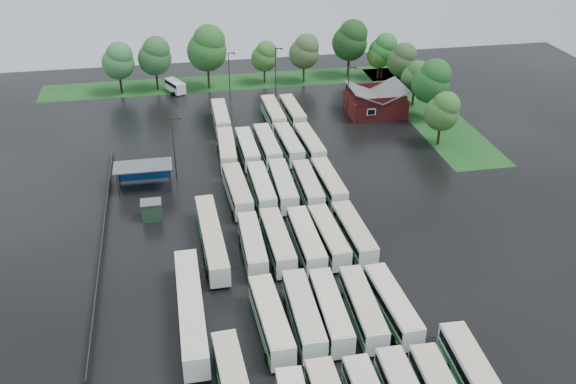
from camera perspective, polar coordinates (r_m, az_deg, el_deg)
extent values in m
plane|color=black|center=(77.28, 0.20, -6.00)|extent=(160.00, 160.00, 0.00)
cube|color=maroon|center=(118.89, 7.75, 7.70)|extent=(10.00, 8.00, 3.40)
cube|color=#4C4F51|center=(117.24, 6.66, 8.82)|extent=(5.07, 8.60, 2.19)
cube|color=#4C4F51|center=(118.77, 8.99, 8.93)|extent=(5.07, 8.60, 2.19)
cube|color=maroon|center=(114.58, 8.43, 8.00)|extent=(9.00, 0.20, 1.20)
cube|color=silver|center=(114.61, 7.41, 7.06)|extent=(1.60, 0.12, 1.20)
cylinder|color=#2D2D30|center=(92.97, -14.89, 0.65)|extent=(0.16, 0.16, 3.40)
cylinder|color=#2D2D30|center=(92.57, -10.47, 1.05)|extent=(0.16, 0.16, 3.40)
cylinder|color=#2D2D30|center=(95.81, -14.81, 1.54)|extent=(0.16, 0.16, 3.40)
cylinder|color=#2D2D30|center=(95.43, -10.52, 1.93)|extent=(0.16, 0.16, 3.40)
cube|color=#4C4F51|center=(93.32, -12.79, 2.28)|extent=(8.20, 4.20, 0.15)
cube|color=navy|center=(95.86, -12.66, 1.77)|extent=(7.60, 0.08, 2.60)
cube|color=#1E3B25|center=(86.38, -12.03, -1.62)|extent=(2.50, 2.00, 2.50)
cube|color=#4C4F51|center=(85.73, -12.12, -0.87)|extent=(2.70, 2.20, 0.12)
cube|color=#154816|center=(135.21, -4.23, 9.76)|extent=(80.00, 10.00, 0.01)
cube|color=#154816|center=(122.89, 12.17, 7.18)|extent=(10.00, 50.00, 0.01)
cube|color=#2D2D30|center=(83.29, -16.09, -3.96)|extent=(0.10, 50.00, 1.20)
cylinder|color=black|center=(62.76, 12.18, -16.19)|extent=(2.52, 0.95, 0.95)
cube|color=silver|center=(65.78, -1.53, -11.29)|extent=(3.00, 11.89, 2.70)
cube|color=black|center=(65.43, -1.54, -10.93)|extent=(3.03, 11.42, 0.86)
cube|color=#28783B|center=(66.16, -1.52, -11.68)|extent=(3.03, 11.66, 0.59)
cube|color=beige|center=(64.88, -1.55, -10.35)|extent=(2.88, 11.53, 0.12)
cylinder|color=black|center=(63.90, -0.94, -14.37)|extent=(2.50, 0.94, 0.94)
cylinder|color=black|center=(69.51, -2.03, -10.16)|extent=(2.50, 0.94, 0.94)
cube|color=silver|center=(66.46, 1.37, -10.78)|extent=(2.57, 11.83, 2.70)
cube|color=black|center=(66.12, 1.37, -10.42)|extent=(2.62, 11.35, 0.87)
cube|color=#2E783B|center=(66.84, 1.36, -11.18)|extent=(2.61, 11.59, 0.60)
cube|color=beige|center=(65.58, 1.38, -9.84)|extent=(2.46, 11.47, 0.12)
cylinder|color=black|center=(64.59, 2.07, -13.81)|extent=(2.51, 0.94, 0.94)
cylinder|color=black|center=(70.18, 0.71, -9.70)|extent=(2.51, 0.94, 0.94)
cube|color=silver|center=(67.07, 3.80, -10.49)|extent=(2.62, 11.45, 2.61)
cube|color=black|center=(66.74, 3.81, -10.15)|extent=(2.67, 11.00, 0.84)
cube|color=#287F38|center=(67.43, 3.78, -10.87)|extent=(2.67, 11.22, 0.57)
cube|color=beige|center=(66.22, 3.83, -9.59)|extent=(2.52, 11.11, 0.11)
cylinder|color=black|center=(65.27, 4.56, -13.37)|extent=(2.42, 0.91, 0.91)
cylinder|color=black|center=(70.63, 3.03, -9.47)|extent=(2.42, 0.91, 0.91)
cube|color=silver|center=(67.71, 6.64, -10.20)|extent=(2.70, 11.51, 2.62)
cube|color=black|center=(67.38, 6.66, -9.85)|extent=(2.75, 11.05, 0.84)
cube|color=#2B7C39|center=(68.08, 6.61, -10.57)|extent=(2.75, 11.28, 0.58)
cube|color=beige|center=(66.87, 6.70, -9.29)|extent=(2.60, 11.16, 0.11)
cylinder|color=black|center=(65.93, 7.50, -13.04)|extent=(2.43, 0.92, 0.92)
cylinder|color=black|center=(71.25, 5.73, -9.20)|extent=(2.43, 0.92, 0.92)
cube|color=silver|center=(68.53, 9.26, -9.88)|extent=(2.91, 11.45, 2.60)
cube|color=black|center=(68.21, 9.29, -9.54)|extent=(2.94, 11.00, 0.83)
cube|color=#248038|center=(68.89, 9.22, -10.25)|extent=(2.94, 11.23, 0.57)
cube|color=beige|center=(67.70, 9.35, -8.99)|extent=(2.80, 11.11, 0.11)
cylinder|color=black|center=(66.79, 10.20, -12.65)|extent=(2.41, 0.91, 0.91)
cylinder|color=black|center=(71.99, 8.24, -8.93)|extent=(2.41, 0.91, 0.91)
cube|color=silver|center=(76.92, -3.19, -4.70)|extent=(2.48, 11.28, 2.58)
cube|color=black|center=(76.63, -3.20, -4.37)|extent=(2.53, 10.83, 0.82)
cube|color=#1D8636|center=(77.23, -3.18, -5.05)|extent=(2.52, 11.05, 0.57)
cube|color=beige|center=(76.19, -3.22, -3.86)|extent=(2.38, 10.94, 0.11)
cylinder|color=black|center=(74.72, -2.78, -7.02)|extent=(2.39, 0.90, 0.90)
cylinder|color=black|center=(80.61, -3.52, -4.06)|extent=(2.39, 0.90, 0.90)
cube|color=silver|center=(77.29, -0.94, -4.41)|extent=(2.64, 11.72, 2.68)
cube|color=black|center=(76.99, -0.95, -4.08)|extent=(2.69, 11.26, 0.86)
cube|color=#257634|center=(77.61, -0.94, -4.77)|extent=(2.69, 11.49, 0.59)
cube|color=beige|center=(76.53, -0.95, -3.54)|extent=(2.54, 11.37, 0.12)
cylinder|color=black|center=(75.01, -0.44, -6.81)|extent=(2.48, 0.93, 0.93)
cylinder|color=black|center=(81.11, -1.39, -3.77)|extent=(2.48, 0.93, 0.93)
cube|color=silver|center=(77.51, 1.61, -4.30)|extent=(2.58, 11.81, 2.70)
cube|color=black|center=(77.21, 1.62, -3.96)|extent=(2.63, 11.34, 0.86)
cube|color=#2C733B|center=(77.83, 1.61, -4.66)|extent=(2.62, 11.58, 0.59)
cube|color=beige|center=(76.75, 1.63, -3.42)|extent=(2.47, 11.46, 0.12)
cylinder|color=black|center=(75.24, 2.20, -6.70)|extent=(2.50, 0.94, 0.94)
cylinder|color=black|center=(81.33, 1.04, -3.66)|extent=(2.50, 0.94, 0.94)
cube|color=silver|center=(78.44, 3.64, -3.97)|extent=(2.77, 11.39, 2.59)
cube|color=black|center=(78.16, 3.65, -3.65)|extent=(2.81, 10.94, 0.83)
cube|color=#2F833E|center=(78.75, 3.63, -4.31)|extent=(2.81, 11.17, 0.57)
cube|color=beige|center=(77.72, 3.67, -3.13)|extent=(2.66, 11.05, 0.11)
cylinder|color=black|center=(76.28, 4.27, -6.23)|extent=(2.40, 0.90, 0.90)
cylinder|color=black|center=(82.09, 3.01, -3.38)|extent=(2.40, 0.90, 0.90)
cube|color=silver|center=(79.21, 5.87, -3.68)|extent=(2.82, 11.66, 2.65)
cube|color=black|center=(78.93, 5.89, -3.35)|extent=(2.86, 11.20, 0.85)
cube|color=#2E833C|center=(79.53, 5.85, -4.03)|extent=(2.86, 11.43, 0.58)
cube|color=#C5B294|center=(78.48, 5.92, -2.83)|extent=(2.71, 11.31, 0.12)
cylinder|color=black|center=(77.01, 6.58, -5.97)|extent=(2.46, 0.93, 0.93)
cylinder|color=black|center=(82.92, 5.12, -3.10)|extent=(2.46, 0.93, 0.93)
cube|color=silver|center=(88.36, -4.52, 0.13)|extent=(3.03, 11.99, 2.72)
cube|color=black|center=(88.10, -4.53, 0.44)|extent=(3.06, 11.52, 0.87)
cube|color=#2C7338|center=(88.65, -4.50, -0.21)|extent=(3.06, 11.75, 0.60)
cube|color=#C1B18F|center=(87.69, -4.55, 0.94)|extent=(2.91, 11.63, 0.12)
cylinder|color=black|center=(85.75, -4.18, -1.87)|extent=(2.53, 0.95, 0.95)
cylinder|color=black|center=(92.34, -4.76, 0.51)|extent=(2.53, 0.95, 0.95)
cube|color=silver|center=(88.92, -2.37, 0.36)|extent=(2.56, 11.56, 2.64)
cube|color=black|center=(88.67, -2.38, 0.66)|extent=(2.61, 11.10, 0.85)
cube|color=#1D8533|center=(89.20, -2.37, 0.03)|extent=(2.60, 11.33, 0.58)
cube|color=beige|center=(88.27, -2.39, 1.14)|extent=(2.46, 11.21, 0.12)
cylinder|color=black|center=(86.40, -1.99, -1.56)|extent=(2.45, 0.92, 0.92)
cylinder|color=black|center=(92.76, -2.70, 0.71)|extent=(2.45, 0.92, 0.92)
cube|color=silver|center=(89.32, -0.46, 0.56)|extent=(2.68, 11.88, 2.71)
cube|color=black|center=(89.06, -0.46, 0.86)|extent=(2.73, 11.41, 0.87)
cube|color=#317E3E|center=(89.60, -0.45, 0.22)|extent=(2.72, 11.64, 0.60)
cube|color=beige|center=(88.66, -0.46, 1.36)|extent=(2.57, 11.52, 0.12)
cylinder|color=black|center=(86.74, 0.00, -1.40)|extent=(2.52, 0.95, 0.95)
cylinder|color=black|center=(93.24, -0.87, 0.91)|extent=(2.52, 0.95, 0.95)
cube|color=silver|center=(89.54, 1.79, 0.56)|extent=(2.45, 11.35, 2.60)
cube|color=black|center=(89.29, 1.79, 0.86)|extent=(2.50, 10.90, 0.83)
cube|color=#1D792F|center=(89.81, 1.78, 0.24)|extent=(2.49, 11.12, 0.57)
cube|color=#C2B59C|center=(88.91, 1.80, 1.33)|extent=(2.35, 11.01, 0.11)
cylinder|color=black|center=(87.09, 2.28, -1.30)|extent=(2.41, 0.91, 0.91)
cylinder|color=black|center=(93.27, 1.30, 0.90)|extent=(2.41, 0.91, 0.91)
cube|color=silver|center=(90.43, 3.66, 0.81)|extent=(2.69, 11.33, 2.58)
cube|color=black|center=(90.19, 3.67, 1.10)|extent=(2.73, 10.88, 0.83)
cube|color=#227934|center=(90.70, 3.65, 0.50)|extent=(2.73, 11.11, 0.57)
cube|color=beige|center=(89.81, 3.69, 1.57)|extent=(2.58, 10.99, 0.11)
cylinder|color=black|center=(88.02, 4.20, -1.01)|extent=(2.39, 0.90, 0.90)
cylinder|color=black|center=(94.12, 3.11, 1.14)|extent=(2.39, 0.90, 0.90)
cube|color=silver|center=(100.37, -5.45, 3.76)|extent=(2.91, 11.73, 2.67)
cube|color=black|center=(100.14, -5.47, 4.04)|extent=(2.95, 11.26, 0.85)
cube|color=#1C8336|center=(100.61, -5.44, 3.46)|extent=(2.95, 11.49, 0.59)
cube|color=beige|center=(99.79, -5.49, 4.48)|extent=(2.80, 11.37, 0.12)
cylinder|color=black|center=(97.61, -5.19, 2.14)|extent=(2.47, 0.93, 0.93)
cylinder|color=black|center=(104.29, -5.63, 3.95)|extent=(2.47, 0.93, 0.93)
cube|color=silver|center=(100.56, -3.62, 3.86)|extent=(2.54, 11.38, 2.60)
cube|color=black|center=(100.34, -3.63, 4.13)|extent=(2.59, 10.92, 0.83)
cube|color=#29803E|center=(100.80, -3.61, 3.57)|extent=(2.59, 11.15, 0.57)
cube|color=silver|center=(100.00, -3.64, 4.56)|extent=(2.44, 11.03, 0.11)
cylinder|color=black|center=(97.88, -3.32, 2.29)|extent=(2.41, 0.91, 0.91)
cylinder|color=black|center=(104.38, -3.86, 4.04)|extent=(2.41, 0.91, 0.91)
cube|color=silver|center=(101.20, -1.84, 4.12)|extent=(2.80, 11.90, 2.71)
cube|color=black|center=(100.98, -1.84, 4.40)|extent=(2.85, 11.43, 0.87)
cube|color=#227A30|center=(101.45, -1.83, 3.82)|extent=(2.85, 11.66, 0.60)
cube|color=beige|center=(100.62, -1.85, 4.85)|extent=(2.70, 11.54, 0.12)
cylinder|color=black|center=(98.42, -1.48, 2.50)|extent=(2.51, 0.95, 0.95)
cylinder|color=black|center=(105.17, -2.15, 4.30)|extent=(2.51, 0.95, 0.95)
cube|color=silver|center=(101.70, 0.07, 4.25)|extent=(2.91, 11.72, 2.67)
cube|color=black|center=(101.48, 0.07, 4.52)|extent=(2.95, 11.26, 0.85)
cube|color=#157B2F|center=(101.94, 0.07, 3.95)|extent=(2.95, 11.49, 0.59)
cube|color=beige|center=(101.13, 0.07, 4.96)|extent=(2.80, 11.37, 0.12)
cylinder|color=black|center=(98.97, 0.48, 2.66)|extent=(2.47, 0.93, 0.93)
cylinder|color=black|center=(105.58, -0.31, 4.42)|extent=(2.47, 0.93, 0.93)
cube|color=silver|center=(101.94, 1.92, 4.28)|extent=(2.90, 11.58, 2.63)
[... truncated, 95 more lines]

